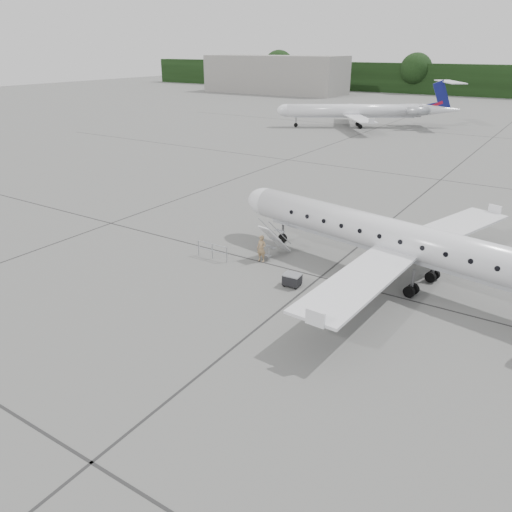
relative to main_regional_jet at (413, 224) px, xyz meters
The scene contains 8 objects.
ground 8.13m from the main_regional_jet, 91.82° to the right, with size 320.00×320.00×0.00m, color slate.
terminal_building 124.40m from the main_regional_jet, 124.37° to the left, with size 40.00×14.00×10.00m, color gray.
main_regional_jet is the anchor object (origin of this frame).
airstair 8.66m from the main_regional_jet, behind, with size 0.85×2.19×2.19m, color silver, non-canonical shape.
passenger 9.12m from the main_regional_jet, 167.74° to the right, with size 0.62×0.40×1.69m, color #997A53.
safety_railing 12.14m from the main_regional_jet, 164.13° to the right, with size 2.20×0.08×1.00m, color #92969A, non-canonical shape.
baggage_cart 7.20m from the main_regional_jet, 143.14° to the right, with size 0.92×0.75×0.80m, color black, non-canonical shape.
bg_regional_left 59.33m from the main_regional_jet, 115.67° to the left, with size 28.02×20.17×7.35m, color silver, non-canonical shape.
Camera 1 is at (6.97, -18.71, 12.41)m, focal length 35.00 mm.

